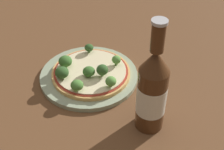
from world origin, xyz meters
name	(u,v)px	position (x,y,z in m)	size (l,w,h in m)	color
ground_plane	(92,72)	(0.00, 0.00, 0.00)	(3.00, 3.00, 0.00)	brown
plate	(89,76)	(0.01, -0.02, 0.01)	(0.25, 0.25, 0.01)	#93A384
pizza	(91,72)	(0.02, -0.02, 0.02)	(0.20, 0.20, 0.01)	tan
broccoli_floret_0	(102,70)	(0.05, -0.02, 0.04)	(0.03, 0.03, 0.03)	#6B8E51
broccoli_floret_1	(111,81)	(0.09, -0.03, 0.04)	(0.03, 0.03, 0.03)	#6B8E51
broccoli_floret_2	(62,73)	(-0.02, -0.09, 0.04)	(0.03, 0.03, 0.03)	#6B8E51
broccoli_floret_3	(89,72)	(0.03, -0.04, 0.04)	(0.03, 0.03, 0.02)	#6B8E51
broccoli_floret_4	(116,60)	(0.05, 0.04, 0.04)	(0.02, 0.02, 0.03)	#6B8E51
broccoli_floret_5	(77,85)	(0.04, -0.09, 0.04)	(0.03, 0.03, 0.03)	#6B8E51
broccoli_floret_6	(65,61)	(-0.04, -0.05, 0.04)	(0.03, 0.03, 0.03)	#6B8E51
broccoli_floret_7	(89,48)	(-0.04, 0.03, 0.04)	(0.02, 0.02, 0.02)	#6B8E51
beer_bottle	(152,91)	(0.22, -0.05, 0.10)	(0.06, 0.06, 0.26)	#472814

